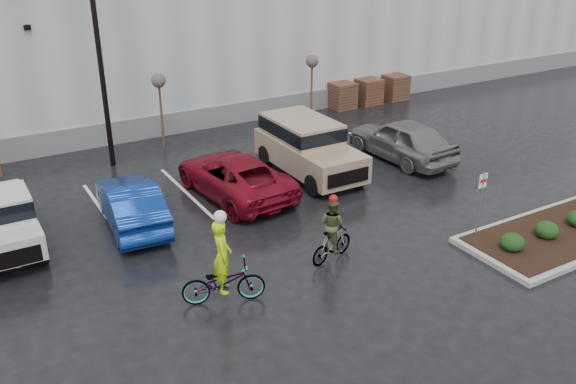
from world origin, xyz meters
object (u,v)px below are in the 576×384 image
lamppost (95,19)px  pallet_stack_b (368,91)px  car_grey (402,139)px  car_blue (131,203)px  pallet_stack_c (395,87)px  fire_lane_sign (481,198)px  sapling_mid (159,85)px  sapling_east (312,65)px  car_red (234,175)px  suv_tan (310,149)px  cyclist_olive (332,236)px  cyclist_hivis (223,275)px  pallet_stack_a (342,96)px

lamppost → pallet_stack_b: lamppost is taller
pallet_stack_b → car_grey: (-3.86, -7.29, 0.17)m
car_blue → pallet_stack_c: bearing=-150.9°
pallet_stack_c → fire_lane_sign: 16.07m
lamppost → pallet_stack_c: 16.89m
lamppost → sapling_mid: bearing=21.8°
sapling_mid → sapling_east: size_ratio=1.00×
car_red → suv_tan: (3.32, 0.31, 0.29)m
sapling_mid → lamppost: bearing=-158.2°
pallet_stack_b → pallet_stack_c: same height
pallet_stack_c → lamppost: bearing=-172.9°
pallet_stack_b → cyclist_olive: 16.62m
suv_tan → car_grey: size_ratio=1.03×
car_red → suv_tan: size_ratio=1.04×
cyclist_hivis → suv_tan: bearing=-26.8°
car_blue → cyclist_olive: cyclist_olive is taller
sapling_mid → suv_tan: (3.75, -5.76, -1.70)m
lamppost → car_grey: size_ratio=1.86×
pallet_stack_c → suv_tan: 11.87m
car_grey → cyclist_hivis: (-10.55, -5.63, -0.06)m
lamppost → cyclist_olive: size_ratio=4.52×
fire_lane_sign → car_grey: (2.54, 6.51, -0.56)m
sapling_east → pallet_stack_b: bearing=13.4°
sapling_mid → car_grey: sapling_mid is taller
car_red → car_grey: 7.41m
sapling_east → car_red: 9.53m
car_red → pallet_stack_b: bearing=-152.3°
cyclist_olive → car_red: bearing=-11.0°
suv_tan → cyclist_hivis: 8.94m
pallet_stack_a → suv_tan: (-6.25, -6.76, 0.35)m
lamppost → car_grey: 12.58m
car_grey → car_blue: bearing=-1.6°
sapling_east → suv_tan: sapling_east is taller
lamppost → car_red: bearing=-60.0°
sapling_east → cyclist_olive: (-6.66, -11.57, -1.97)m
fire_lane_sign → car_grey: bearing=68.7°
car_blue → cyclist_olive: bearing=135.0°
car_blue → car_red: bearing=-168.4°
sapling_east → fire_lane_sign: (-2.20, -12.80, -1.32)m
pallet_stack_b → cyclist_olive: cyclist_olive is taller
suv_tan → cyclist_olive: suv_tan is taller
pallet_stack_a → cyclist_hivis: cyclist_hivis is taller
pallet_stack_a → car_red: 11.90m
pallet_stack_a → car_grey: (-2.16, -7.29, 0.17)m
pallet_stack_c → cyclist_olive: size_ratio=0.66×
pallet_stack_a → car_blue: bearing=-150.8°
sapling_mid → fire_lane_sign: sapling_mid is taller
cyclist_olive → sapling_mid: bearing=-11.1°
lamppost → cyclist_hivis: 11.97m
car_blue → suv_tan: 7.19m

